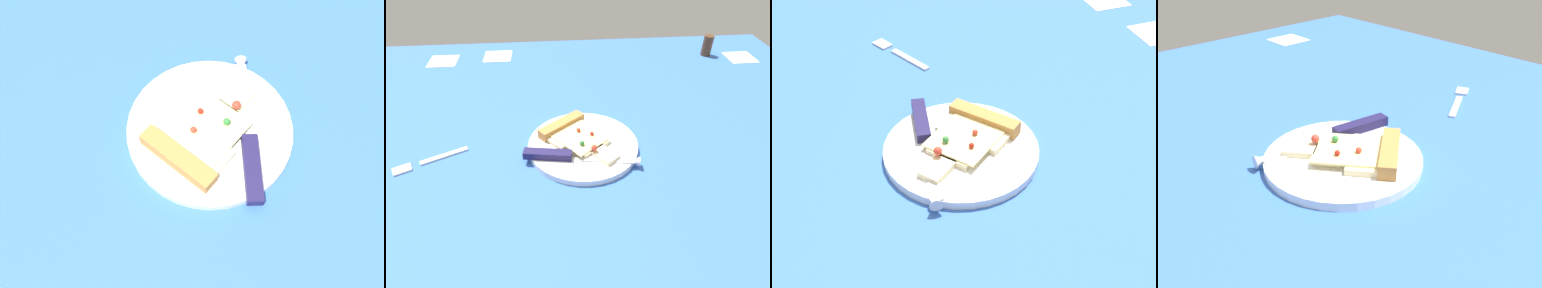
% 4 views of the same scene
% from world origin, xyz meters
% --- Properties ---
extents(ground_plane, '(1.39, 1.39, 0.03)m').
position_xyz_m(ground_plane, '(0.00, -0.00, -0.01)').
color(ground_plane, '#3360B7').
rests_on(ground_plane, ground).
extents(plate, '(0.24, 0.24, 0.01)m').
position_xyz_m(plate, '(0.03, -0.06, 0.01)').
color(plate, silver).
rests_on(plate, ground_plane).
extents(pizza_slice, '(0.17, 0.18, 0.03)m').
position_xyz_m(pizza_slice, '(0.04, -0.08, 0.02)').
color(pizza_slice, beige).
rests_on(pizza_slice, plate).
extents(knife, '(0.24, 0.06, 0.02)m').
position_xyz_m(knife, '(0.06, -0.01, 0.02)').
color(knife, silver).
rests_on(knife, plate).
extents(fork, '(0.15, 0.08, 0.01)m').
position_xyz_m(fork, '(0.36, -0.04, 0.00)').
color(fork, silver).
rests_on(fork, ground_plane).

